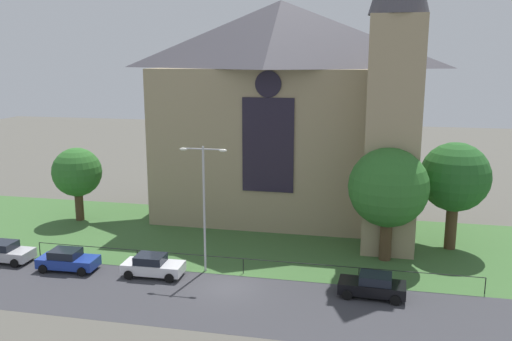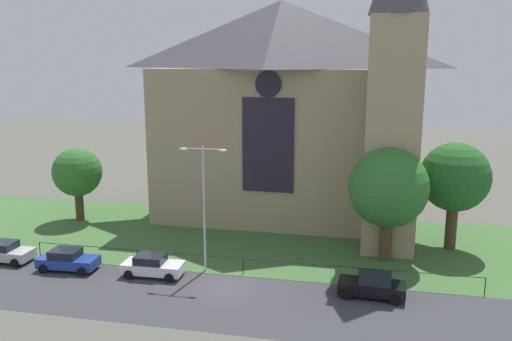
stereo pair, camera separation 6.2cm
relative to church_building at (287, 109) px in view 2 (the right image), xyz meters
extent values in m
plane|color=#56544C|center=(-1.19, -7.08, -10.27)|extent=(160.00, 160.00, 0.00)
cube|color=#38383D|center=(-1.19, -19.08, -10.27)|extent=(120.00, 8.00, 0.01)
cube|color=#3D6633|center=(-1.19, -9.08, -10.27)|extent=(120.00, 20.00, 0.01)
cube|color=tan|center=(-0.77, 0.63, -3.27)|extent=(22.00, 12.00, 14.00)
pyramid|color=#47444C|center=(-0.77, 0.63, 6.73)|extent=(22.00, 12.00, 6.00)
cube|color=black|center=(-0.77, -5.42, -2.57)|extent=(4.40, 0.16, 8.00)
cylinder|color=black|center=(-0.77, -5.42, 2.53)|extent=(2.20, 0.15, 2.20)
cube|color=tan|center=(9.23, -7.37, -1.27)|extent=(4.00, 4.00, 18.00)
cylinder|color=black|center=(-0.77, -14.58, -9.17)|extent=(32.07, 0.05, 0.05)
cylinder|color=black|center=(-16.81, -14.58, -9.72)|extent=(0.07, 0.07, 1.10)
cylinder|color=black|center=(-8.79, -14.58, -9.72)|extent=(0.06, 0.07, 1.10)
cylinder|color=black|center=(-0.77, -14.58, -9.72)|extent=(0.06, 0.07, 1.10)
cylinder|color=black|center=(7.24, -14.58, -9.72)|extent=(0.07, 0.07, 1.10)
cylinder|color=black|center=(15.26, -14.58, -9.72)|extent=(0.06, 0.07, 1.10)
cylinder|color=#4C3823|center=(-18.70, -5.37, -8.82)|extent=(0.77, 0.77, 2.90)
sphere|color=#2D6B28|center=(-18.70, -5.37, -5.68)|extent=(4.50, 4.50, 4.50)
cylinder|color=#4C3823|center=(14.19, -6.15, -8.36)|extent=(0.89, 0.89, 3.82)
sphere|color=#235B23|center=(14.19, -6.15, -4.42)|extent=(5.42, 5.42, 5.42)
cylinder|color=#4C3823|center=(9.06, -9.74, -8.57)|extent=(0.90, 0.90, 3.40)
sphere|color=#2D6B28|center=(9.06, -9.74, -4.66)|extent=(5.89, 5.89, 5.89)
cylinder|color=#B2B2B7|center=(-3.53, -14.68, -5.75)|extent=(0.16, 0.16, 9.04)
cylinder|color=#B2B2B7|center=(-4.23, -14.68, -1.43)|extent=(1.40, 0.10, 0.10)
cylinder|color=#B2B2B7|center=(-2.83, -14.68, -1.43)|extent=(1.40, 0.10, 0.10)
ellipsoid|color=white|center=(-4.93, -14.68, -1.48)|extent=(0.57, 0.26, 0.20)
ellipsoid|color=white|center=(-2.13, -14.68, -1.48)|extent=(0.57, 0.26, 0.20)
cube|color=#B7B7BC|center=(-18.74, -16.07, -9.66)|extent=(4.20, 1.80, 0.70)
cube|color=black|center=(-18.94, -16.07, -9.04)|extent=(2.00, 1.60, 0.55)
cylinder|color=black|center=(-17.27, -15.17, -9.95)|extent=(0.64, 0.22, 0.64)
cylinder|color=black|center=(-17.27, -16.97, -9.95)|extent=(0.64, 0.22, 0.64)
cube|color=#1E3899|center=(-13.19, -16.55, -9.66)|extent=(4.27, 1.96, 0.70)
cube|color=black|center=(-13.39, -16.56, -9.04)|extent=(2.06, 1.68, 0.55)
cylinder|color=black|center=(-11.76, -15.60, -9.95)|extent=(0.65, 0.24, 0.64)
cylinder|color=black|center=(-11.69, -17.40, -9.95)|extent=(0.65, 0.24, 0.64)
cylinder|color=black|center=(-14.69, -15.71, -9.95)|extent=(0.65, 0.24, 0.64)
cylinder|color=black|center=(-14.62, -17.51, -9.95)|extent=(0.65, 0.24, 0.64)
cube|color=silver|center=(-6.81, -16.29, -9.66)|extent=(4.24, 1.90, 0.70)
cube|color=black|center=(-7.01, -16.29, -9.04)|extent=(2.04, 1.65, 0.55)
cylinder|color=black|center=(-5.36, -15.35, -9.95)|extent=(0.65, 0.24, 0.64)
cylinder|color=black|center=(-5.32, -17.15, -9.95)|extent=(0.65, 0.24, 0.64)
cylinder|color=black|center=(-8.30, -15.42, -9.95)|extent=(0.65, 0.24, 0.64)
cylinder|color=black|center=(-8.26, -17.22, -9.95)|extent=(0.65, 0.24, 0.64)
cube|color=black|center=(8.11, -16.48, -9.66)|extent=(4.28, 2.01, 0.70)
cube|color=black|center=(8.31, -16.49, -9.04)|extent=(2.08, 1.70, 0.55)
cylinder|color=black|center=(6.60, -17.31, -9.95)|extent=(0.65, 0.25, 0.64)
cylinder|color=black|center=(6.69, -15.51, -9.95)|extent=(0.65, 0.25, 0.64)
cylinder|color=black|center=(9.53, -17.45, -9.95)|extent=(0.65, 0.25, 0.64)
cylinder|color=black|center=(9.62, -15.65, -9.95)|extent=(0.65, 0.25, 0.64)
camera|label=1|loc=(7.53, -49.21, 4.74)|focal=37.68mm
camera|label=2|loc=(7.59, -49.19, 4.74)|focal=37.68mm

